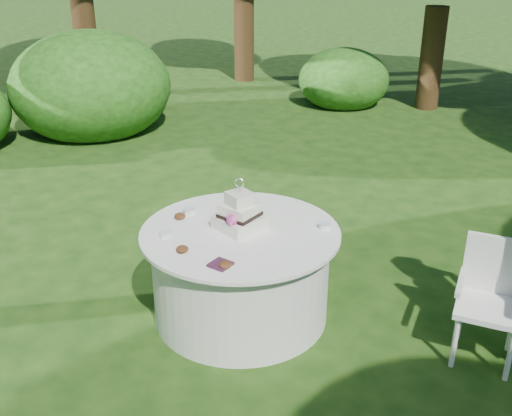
{
  "coord_description": "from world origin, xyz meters",
  "views": [
    {
      "loc": [
        2.5,
        -3.33,
        2.83
      ],
      "look_at": [
        0.15,
        0.0,
        1.0
      ],
      "focal_mm": 42.0,
      "sensor_mm": 36.0,
      "label": 1
    }
  ],
  "objects_px": {
    "napkins": "(221,264)",
    "chair": "(492,292)",
    "table": "(241,273)",
    "cake": "(240,215)"
  },
  "relations": [
    {
      "from": "table",
      "to": "cake",
      "type": "distance_m",
      "value": 0.5
    },
    {
      "from": "cake",
      "to": "table",
      "type": "bearing_deg",
      "value": -46.86
    },
    {
      "from": "napkins",
      "to": "cake",
      "type": "height_order",
      "value": "cake"
    },
    {
      "from": "table",
      "to": "chair",
      "type": "height_order",
      "value": "chair"
    },
    {
      "from": "napkins",
      "to": "chair",
      "type": "height_order",
      "value": "chair"
    },
    {
      "from": "table",
      "to": "chair",
      "type": "bearing_deg",
      "value": 20.07
    },
    {
      "from": "napkins",
      "to": "cake",
      "type": "relative_size",
      "value": 0.33
    },
    {
      "from": "table",
      "to": "chair",
      "type": "xyz_separation_m",
      "value": [
        1.77,
        0.65,
        0.13
      ]
    },
    {
      "from": "napkins",
      "to": "table",
      "type": "xyz_separation_m",
      "value": [
        -0.22,
        0.52,
        -0.39
      ]
    },
    {
      "from": "table",
      "to": "napkins",
      "type": "bearing_deg",
      "value": -67.4
    }
  ]
}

